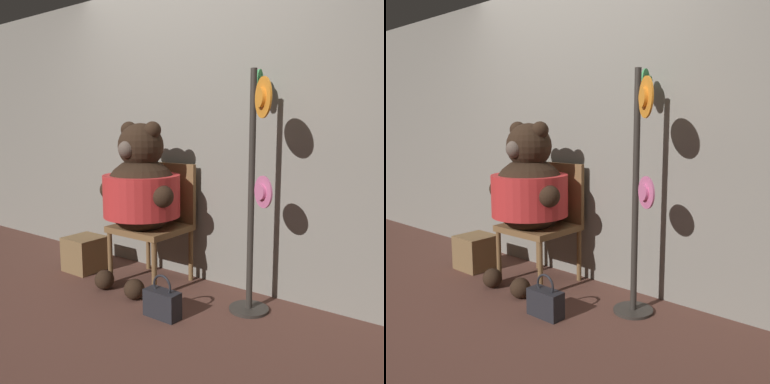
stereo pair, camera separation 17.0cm
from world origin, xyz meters
TOP-DOWN VIEW (x-y plane):
  - ground_plane at (0.00, 0.00)m, footprint 14.00×14.00m
  - wall_back at (0.00, 0.68)m, footprint 8.00×0.10m
  - chair at (-0.17, 0.40)m, footprint 0.55×0.52m
  - teddy_bear at (-0.19, 0.23)m, footprint 0.74×0.66m
  - hat_display_rack at (0.80, 0.30)m, footprint 0.37×0.46m
  - handbag_on_ground at (0.35, -0.14)m, footprint 0.26×0.11m
  - wooden_crate at (-0.85, 0.17)m, footprint 0.31×0.31m

SIDE VIEW (x-z plane):
  - ground_plane at x=0.00m, z-range 0.00..0.00m
  - handbag_on_ground at x=0.35m, z-range -0.05..0.25m
  - wooden_crate at x=-0.85m, z-range 0.00..0.31m
  - chair at x=-0.17m, z-range 0.04..1.03m
  - teddy_bear at x=-0.19m, z-range 0.12..1.45m
  - hat_display_rack at x=0.80m, z-range 0.06..1.74m
  - wall_back at x=0.00m, z-range 0.00..2.47m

